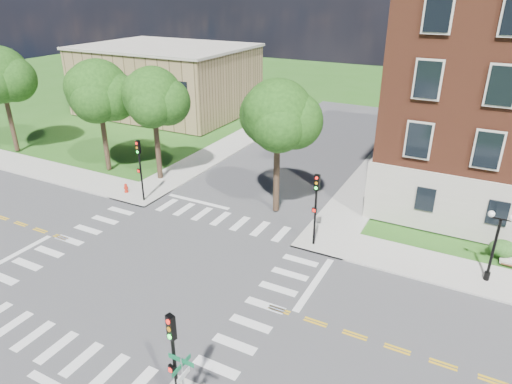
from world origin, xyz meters
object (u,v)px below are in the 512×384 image
at_px(traffic_signal_se, 173,354).
at_px(traffic_signal_ne, 316,201).
at_px(fire_hydrant, 126,188).
at_px(street_sign_pole, 183,377).
at_px(traffic_signal_nw, 140,163).
at_px(twin_lamp_west, 495,243).

xyz_separation_m(traffic_signal_se, traffic_signal_ne, (-0.04, 14.43, 0.00)).
bearing_deg(fire_hydrant, street_sign_pole, -42.11).
bearing_deg(traffic_signal_nw, fire_hydrant, 167.29).
distance_m(traffic_signal_ne, street_sign_pole, 14.52).
xyz_separation_m(street_sign_pole, fire_hydrant, (-16.63, 15.04, -1.84)).
bearing_deg(twin_lamp_west, fire_hydrant, -179.30).
xyz_separation_m(twin_lamp_west, street_sign_pole, (-9.65, -15.36, -0.21)).
bearing_deg(traffic_signal_ne, traffic_signal_nw, 179.78).
height_order(twin_lamp_west, street_sign_pole, twin_lamp_west).
bearing_deg(traffic_signal_se, twin_lamp_west, 56.76).
relative_size(traffic_signal_se, twin_lamp_west, 1.13).
height_order(traffic_signal_nw, fire_hydrant, traffic_signal_nw).
height_order(traffic_signal_nw, street_sign_pole, traffic_signal_nw).
distance_m(twin_lamp_west, fire_hydrant, 26.37).
height_order(traffic_signal_se, traffic_signal_nw, same).
bearing_deg(street_sign_pole, fire_hydrant, 137.89).
height_order(traffic_signal_ne, fire_hydrant, traffic_signal_ne).
height_order(traffic_signal_se, twin_lamp_west, traffic_signal_se).
xyz_separation_m(traffic_signal_nw, street_sign_pole, (14.42, -14.54, -0.88)).
bearing_deg(traffic_signal_ne, twin_lamp_west, 4.97).
xyz_separation_m(traffic_signal_se, twin_lamp_west, (10.03, 15.30, -0.66)).
xyz_separation_m(traffic_signal_ne, traffic_signal_nw, (-14.00, 0.05, 0.00)).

